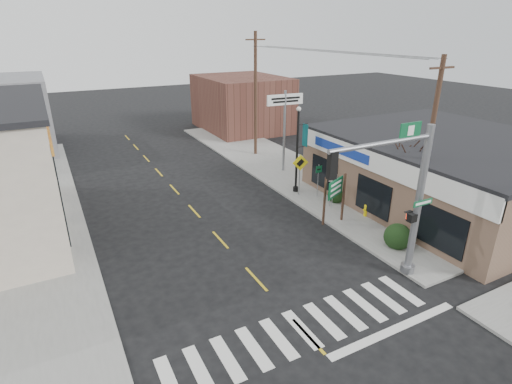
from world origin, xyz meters
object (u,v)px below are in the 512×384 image
fire_hydrant (366,210)px  utility_pole_far (255,94)px  lamp_post (298,144)px  traffic_signal_pole (407,190)px  utility_pole_near (428,149)px  bare_tree (410,148)px  dance_center_sign (285,110)px  guide_sign (335,193)px

fire_hydrant → utility_pole_far: 14.89m
lamp_post → utility_pole_far: (1.65, 8.99, 1.84)m
traffic_signal_pole → utility_pole_near: bearing=31.9°
utility_pole_far → bare_tree: bearing=-85.2°
lamp_post → utility_pole_near: size_ratio=0.62×
fire_hydrant → dance_center_sign: dance_center_sign is taller
dance_center_sign → utility_pole_far: 4.94m
guide_sign → bare_tree: (3.76, -1.33, 2.33)m
utility_pole_near → lamp_post: bearing=107.0°
utility_pole_far → traffic_signal_pole: bearing=-100.0°
utility_pole_near → bare_tree: bearing=69.7°
dance_center_sign → utility_pole_near: bearing=-81.5°
traffic_signal_pole → fire_hydrant: (3.11, 5.26, -3.67)m
utility_pole_near → utility_pole_far: (-0.71, 16.90, 0.48)m
fire_hydrant → bare_tree: (1.56, -1.11, 3.74)m
lamp_post → dance_center_sign: bearing=46.9°
bare_tree → utility_pole_near: (-0.63, -1.66, 0.49)m
bare_tree → utility_pole_near: 1.84m
bare_tree → fire_hydrant: bearing=144.5°
fire_hydrant → dance_center_sign: 10.12m
guide_sign → dance_center_sign: 9.68m
fire_hydrant → utility_pole_near: size_ratio=0.08×
traffic_signal_pole → dance_center_sign: 14.82m
lamp_post → utility_pole_far: utility_pole_far is taller
dance_center_sign → utility_pole_near: size_ratio=0.67×
fire_hydrant → lamp_post: bearing=105.5°
lamp_post → bare_tree: (2.98, -6.25, 0.87)m
utility_pole_near → utility_pole_far: 16.92m
lamp_post → dance_center_sign: size_ratio=0.94×
fire_hydrant → utility_pole_far: size_ratio=0.07×
fire_hydrant → bare_tree: size_ratio=0.14×
traffic_signal_pole → dance_center_sign: bearing=78.0°
fire_hydrant → bare_tree: bare_tree is taller
bare_tree → utility_pole_near: size_ratio=0.58×
dance_center_sign → utility_pole_near: 12.02m
dance_center_sign → bare_tree: (1.51, -10.33, -0.45)m
utility_pole_near → utility_pole_far: bearing=92.8°
lamp_post → utility_pole_near: 8.36m
guide_sign → fire_hydrant: bearing=-30.4°
bare_tree → dance_center_sign: bearing=98.3°
utility_pole_far → utility_pole_near: bearing=-87.8°
traffic_signal_pole → utility_pole_far: utility_pole_far is taller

